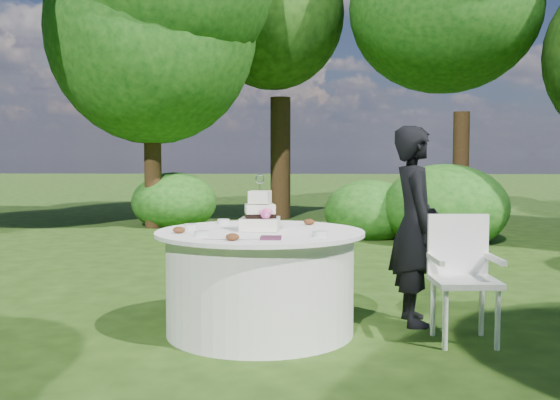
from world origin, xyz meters
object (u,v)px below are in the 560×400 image
(guest, at_px, (414,225))
(cake, at_px, (260,215))
(napkins, at_px, (271,238))
(table, at_px, (260,281))
(chair, at_px, (462,268))

(guest, bearing_deg, cake, 100.16)
(napkins, bearing_deg, guest, 35.96)
(napkins, relative_size, table, 0.09)
(napkins, xyz_separation_m, chair, (1.36, 0.34, -0.26))
(cake, bearing_deg, napkins, -77.96)
(cake, xyz_separation_m, chair, (1.47, -0.16, -0.36))
(chair, bearing_deg, table, 174.50)
(table, xyz_separation_m, cake, (-0.00, 0.01, 0.50))
(napkins, xyz_separation_m, guest, (1.09, 0.79, 0.00))
(napkins, distance_m, guest, 1.35)
(guest, relative_size, table, 1.00)
(guest, height_order, cake, guest)
(napkins, relative_size, cake, 0.34)
(guest, distance_m, chair, 0.58)
(table, distance_m, cake, 0.50)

